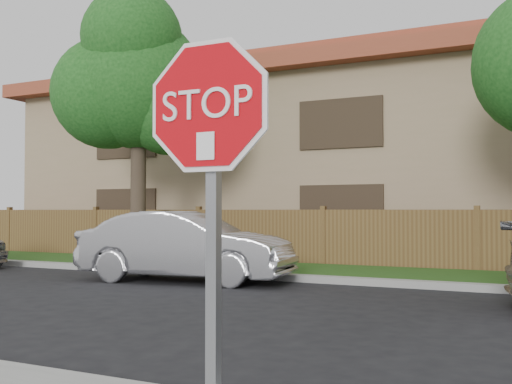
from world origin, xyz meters
The scene contains 7 objects.
far_curb centered at (0.00, 8.15, 0.07)m, with size 70.00×0.30×0.15m, color gray.
grass_strip centered at (0.00, 9.80, 0.06)m, with size 70.00×3.00×0.12m, color #1E4714.
fence centered at (0.00, 11.40, 0.80)m, with size 70.00×0.12×1.60m, color brown.
apartment_building centered at (0.00, 17.00, 3.53)m, with size 35.20×9.20×7.20m.
tree_left centered at (-8.98, 9.57, 5.22)m, with size 4.80×3.90×7.78m.
stop_sign centered at (-0.14, -1.48, 1.83)m, with size 1.01×0.13×2.55m.
sedan_left centered at (-5.70, 7.04, 0.78)m, with size 1.66×4.75×1.56m, color #B2B2B7.
Camera 1 is at (1.49, -4.29, 1.59)m, focal length 42.00 mm.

